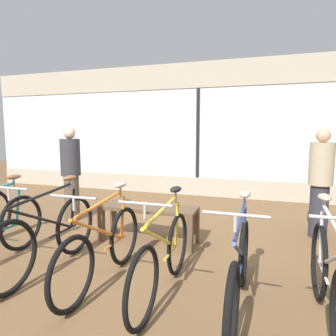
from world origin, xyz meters
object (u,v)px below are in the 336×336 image
object	(u,v)px
bicycle_center_left	(47,236)
bicycle_right	(239,271)
bicycle_center_right	(164,257)
bicycle_far_right	(329,281)
bicycle_center	(103,247)
customer_near_rack	(320,181)
customer_by_window	(71,172)
display_bench	(148,213)

from	to	relation	value
bicycle_center_left	bicycle_right	world-z (taller)	bicycle_center_left
bicycle_center_right	bicycle_far_right	size ratio (longest dim) A/B	0.97
bicycle_center	bicycle_far_right	xyz separation A→B (m)	(2.09, -0.08, 0.02)
bicycle_center_right	customer_near_rack	size ratio (longest dim) A/B	1.02
bicycle_center	customer_by_window	xyz separation A→B (m)	(-1.69, 1.80, 0.49)
bicycle_center	bicycle_center_right	size ratio (longest dim) A/B	1.02
bicycle_center_left	customer_by_window	bearing A→B (deg)	118.54
customer_near_rack	bicycle_center	bearing A→B (deg)	-136.45
bicycle_right	bicycle_far_right	xyz separation A→B (m)	(0.69, 0.00, 0.03)
bicycle_center_right	bicycle_right	bearing A→B (deg)	-4.57
bicycle_far_right	customer_by_window	size ratio (longest dim) A/B	1.04
display_bench	bicycle_center	bearing A→B (deg)	-90.08
customer_near_rack	customer_by_window	bearing A→B (deg)	-173.91
customer_by_window	bicycle_center_right	bearing A→B (deg)	-37.62
bicycle_right	customer_near_rack	bearing A→B (deg)	67.62
bicycle_center_right	bicycle_far_right	xyz separation A→B (m)	(1.41, -0.05, 0.02)
bicycle_center_left	customer_by_window	distance (m)	2.05
bicycle_center	customer_near_rack	bearing A→B (deg)	43.55
bicycle_center_left	display_bench	bearing A→B (deg)	58.38
display_bench	customer_near_rack	bearing A→B (deg)	22.85
bicycle_far_right	customer_near_rack	bearing A→B (deg)	83.63
bicycle_center	bicycle_right	size ratio (longest dim) A/B	0.98
customer_near_rack	customer_by_window	distance (m)	4.06
bicycle_center_right	display_bench	distance (m)	1.44
bicycle_center_right	customer_near_rack	world-z (taller)	customer_near_rack
display_bench	bicycle_far_right	bearing A→B (deg)	-32.42
bicycle_center_left	customer_by_window	xyz separation A→B (m)	(-0.96, 1.76, 0.46)
bicycle_far_right	customer_near_rack	size ratio (longest dim) A/B	1.06
display_bench	customer_near_rack	xyz separation A→B (m)	(2.34, 0.99, 0.43)
bicycle_center	customer_near_rack	world-z (taller)	customer_near_rack
bicycle_center_right	display_bench	xyz separation A→B (m)	(-0.68, 1.27, 0.04)
bicycle_center_right	display_bench	bearing A→B (deg)	118.00
bicycle_center_left	bicycle_far_right	xyz separation A→B (m)	(2.82, -0.12, -0.01)
bicycle_center_left	bicycle_far_right	world-z (taller)	bicycle_center_left
bicycle_center	customer_by_window	distance (m)	2.52
bicycle_center_left	customer_near_rack	xyz separation A→B (m)	(3.08, 2.19, 0.44)
display_bench	customer_by_window	bearing A→B (deg)	161.82
bicycle_center_left	bicycle_center_right	size ratio (longest dim) A/B	1.09
bicycle_center_left	bicycle_right	distance (m)	2.13
bicycle_center_left	bicycle_right	size ratio (longest dim) A/B	1.05
customer_by_window	bicycle_far_right	bearing A→B (deg)	-26.45
display_bench	customer_by_window	world-z (taller)	customer_by_window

